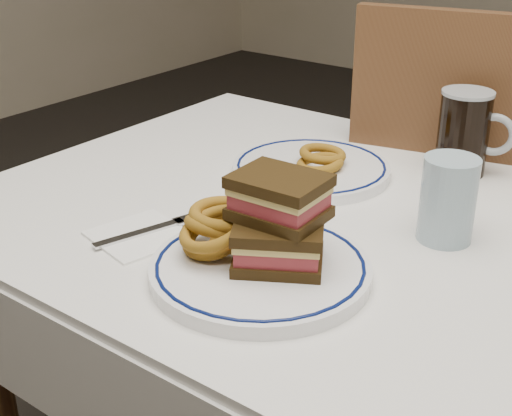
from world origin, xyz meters
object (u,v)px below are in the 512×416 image
Objects in this scene: far_plate at (311,169)px; reuben_sandwich at (279,221)px; main_plate at (260,269)px; beer_mug at (465,132)px; chair_far at (470,224)px.

reuben_sandwich is at bearing -63.96° from far_plate.
far_plate is at bearing 112.60° from main_plate.
main_plate is 0.51m from beer_mug.
beer_mug is (0.07, 0.50, 0.06)m from main_plate.
reuben_sandwich reaches higher than far_plate.
reuben_sandwich is at bearing -96.06° from beer_mug.
chair_far is 0.75m from main_plate.
chair_far is at bearing 66.74° from far_plate.
reuben_sandwich is 0.97× the size of beer_mug.
chair_far reaches higher than main_plate.
chair_far is at bearing 88.08° from main_plate.
beer_mug is at bearing 82.47° from main_plate.
reuben_sandwich is 0.48m from beer_mug.
far_plate is at bearing -141.24° from beer_mug.
far_plate is (-0.21, -0.17, -0.06)m from beer_mug.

